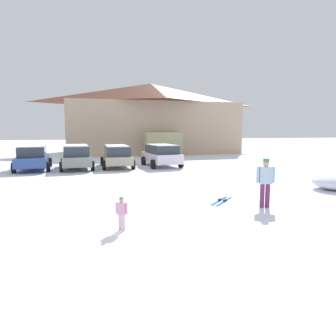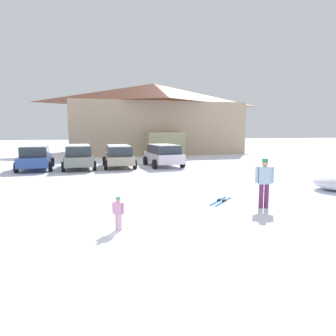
# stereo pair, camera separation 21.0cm
# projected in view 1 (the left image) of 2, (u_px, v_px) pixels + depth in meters

# --- Properties ---
(ground) EXTENTS (160.00, 160.00, 0.00)m
(ground) POSITION_uv_depth(u_px,v_px,m) (191.00, 247.00, 6.73)
(ground) COLOR white
(ski_lodge) EXTENTS (19.11, 12.12, 7.97)m
(ski_lodge) POSITION_uv_depth(u_px,v_px,m) (151.00, 118.00, 35.05)
(ski_lodge) COLOR tan
(ski_lodge) RESTS_ON ground
(parked_blue_hatchback) EXTENTS (2.45, 4.79, 1.59)m
(parked_blue_hatchback) POSITION_uv_depth(u_px,v_px,m) (33.00, 157.00, 19.82)
(parked_blue_hatchback) COLOR #304E9B
(parked_blue_hatchback) RESTS_ON ground
(parked_grey_wagon) EXTENTS (2.30, 4.46, 1.62)m
(parked_grey_wagon) POSITION_uv_depth(u_px,v_px,m) (77.00, 156.00, 20.24)
(parked_grey_wagon) COLOR gray
(parked_grey_wagon) RESTS_ON ground
(parked_beige_suv) EXTENTS (2.16, 4.47, 1.55)m
(parked_beige_suv) POSITION_uv_depth(u_px,v_px,m) (117.00, 155.00, 21.14)
(parked_beige_suv) COLOR tan
(parked_beige_suv) RESTS_ON ground
(parked_white_suv) EXTENTS (2.50, 4.18, 1.59)m
(parked_white_suv) POSITION_uv_depth(u_px,v_px,m) (162.00, 154.00, 21.63)
(parked_white_suv) COLOR white
(parked_white_suv) RESTS_ON ground
(skier_adult_in_blue_parka) EXTENTS (0.60, 0.35, 1.67)m
(skier_adult_in_blue_parka) POSITION_uv_depth(u_px,v_px,m) (265.00, 180.00, 10.08)
(skier_adult_in_blue_parka) COLOR #6B2C5A
(skier_adult_in_blue_parka) RESTS_ON ground
(skier_child_in_pink_snowsuit) EXTENTS (0.30, 0.22, 0.89)m
(skier_child_in_pink_snowsuit) POSITION_uv_depth(u_px,v_px,m) (122.00, 212.00, 7.78)
(skier_child_in_pink_snowsuit) COLOR #DFADC3
(skier_child_in_pink_snowsuit) RESTS_ON ground
(pair_of_skis) EXTENTS (1.27, 1.29, 0.08)m
(pair_of_skis) POSITION_uv_depth(u_px,v_px,m) (222.00, 201.00, 11.05)
(pair_of_skis) COLOR blue
(pair_of_skis) RESTS_ON ground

